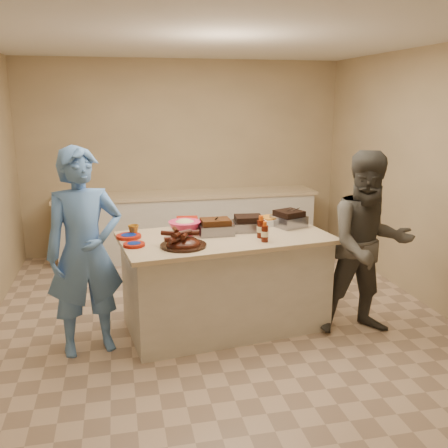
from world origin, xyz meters
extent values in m
cube|color=#47230F|center=(-0.06, -0.08, 0.92)|extent=(0.32, 0.24, 0.10)
cube|color=black|center=(0.28, -0.01, 0.92)|extent=(0.33, 0.28, 0.09)
cube|color=gray|center=(0.72, 0.06, 0.92)|extent=(0.36, 0.36, 0.11)
cylinder|color=silver|center=(0.18, 0.09, 0.92)|extent=(0.43, 0.43, 0.05)
cube|color=orange|center=(0.62, 0.20, 0.92)|extent=(0.35, 0.28, 0.08)
cylinder|color=#3F1007|center=(0.32, -0.29, 0.92)|extent=(0.08, 0.08, 0.21)
cylinder|color=#3F1007|center=(0.32, -0.42, 0.92)|extent=(0.07, 0.07, 0.19)
cylinder|color=#F0A400|center=(-0.31, 0.08, 0.92)|extent=(0.05, 0.05, 0.12)
imported|color=silver|center=(-0.13, 0.08, 0.92)|extent=(0.15, 0.06, 0.14)
cylinder|color=maroon|center=(-0.87, -0.03, 0.92)|extent=(0.26, 0.26, 0.03)
cylinder|color=maroon|center=(-0.83, -0.32, 0.92)|extent=(0.21, 0.21, 0.03)
imported|color=#A46819|center=(-0.82, 0.07, 0.92)|extent=(0.11, 0.11, 0.10)
cube|color=maroon|center=(-0.29, 0.23, 0.92)|extent=(0.23, 0.18, 0.10)
imported|color=#5588DA|center=(-1.25, -0.36, 0.00)|extent=(1.05, 1.90, 0.43)
imported|color=#504E48|center=(1.28, -0.54, 0.00)|extent=(1.01, 1.80, 0.65)
camera|label=1|loc=(-0.95, -4.56, 2.16)|focal=40.00mm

